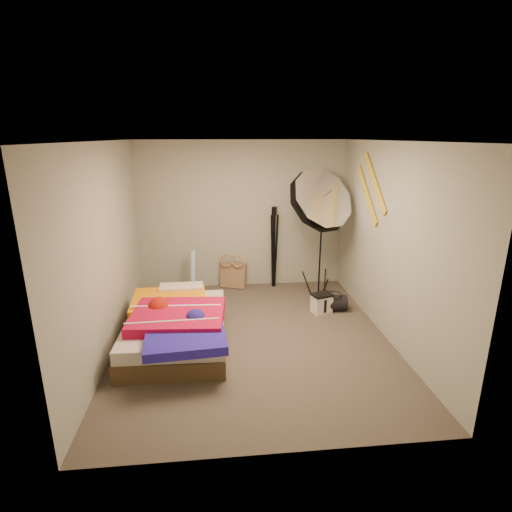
{
  "coord_description": "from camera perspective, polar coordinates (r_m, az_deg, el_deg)",
  "views": [
    {
      "loc": [
        -0.45,
        -4.69,
        2.56
      ],
      "look_at": [
        0.1,
        0.6,
        0.95
      ],
      "focal_mm": 28.0,
      "sensor_mm": 36.0,
      "label": 1
    }
  ],
  "objects": [
    {
      "name": "camera_case",
      "position": [
        6.11,
        9.35,
        -6.77
      ],
      "size": [
        0.32,
        0.27,
        0.28
      ],
      "primitive_type": "cube",
      "rotation": [
        0.0,
        0.0,
        0.3
      ],
      "color": "silver",
      "rests_on": "floor"
    },
    {
      "name": "tote_bag",
      "position": [
        7.0,
        -3.24,
        -2.71
      ],
      "size": [
        0.48,
        0.33,
        0.46
      ],
      "primitive_type": "cube",
      "rotation": [
        -0.14,
        0.0,
        -0.34
      ],
      "color": "#9C7A58",
      "rests_on": "floor"
    },
    {
      "name": "ceiling",
      "position": [
        4.71,
        -0.48,
        16.11
      ],
      "size": [
        4.0,
        4.0,
        0.0
      ],
      "primitive_type": "plane",
      "rotation": [
        3.14,
        0.0,
        0.0
      ],
      "color": "silver",
      "rests_on": "wall_back"
    },
    {
      "name": "camera_tripod",
      "position": [
        6.85,
        2.59,
        2.05
      ],
      "size": [
        0.1,
        0.1,
        1.42
      ],
      "color": "black",
      "rests_on": "floor"
    },
    {
      "name": "wall_right",
      "position": [
        5.34,
        18.59,
        1.76
      ],
      "size": [
        0.0,
        4.0,
        4.0
      ],
      "primitive_type": "plane",
      "rotation": [
        1.57,
        0.0,
        -1.57
      ],
      "color": "#9A9D8F",
      "rests_on": "floor"
    },
    {
      "name": "wall_stripe_lower",
      "position": [
        6.01,
        15.57,
        8.48
      ],
      "size": [
        0.02,
        0.91,
        0.78
      ],
      "primitive_type": "cube",
      "rotation": [
        0.7,
        0.0,
        0.0
      ],
      "color": "gold",
      "rests_on": "wall_right"
    },
    {
      "name": "wrapping_roll",
      "position": [
        6.73,
        -9.03,
        -2.36
      ],
      "size": [
        0.12,
        0.23,
        0.75
      ],
      "primitive_type": "cylinder",
      "rotation": [
        -0.17,
        0.0,
        -0.19
      ],
      "color": "#62A6D3",
      "rests_on": "floor"
    },
    {
      "name": "wall_back",
      "position": [
        6.83,
        -2.06,
        5.77
      ],
      "size": [
        3.5,
        0.0,
        3.5
      ],
      "primitive_type": "plane",
      "rotation": [
        1.57,
        0.0,
        0.0
      ],
      "color": "#9A9D8F",
      "rests_on": "floor"
    },
    {
      "name": "wall_front",
      "position": [
        3.03,
        3.24,
        -8.82
      ],
      "size": [
        3.5,
        0.0,
        3.5
      ],
      "primitive_type": "plane",
      "rotation": [
        -1.57,
        0.0,
        0.0
      ],
      "color": "#9A9D8F",
      "rests_on": "floor"
    },
    {
      "name": "wall_stripe_upper",
      "position": [
        5.75,
        16.63,
        10.07
      ],
      "size": [
        0.02,
        0.91,
        0.78
      ],
      "primitive_type": "cube",
      "rotation": [
        0.7,
        0.0,
        0.0
      ],
      "color": "gold",
      "rests_on": "wall_right"
    },
    {
      "name": "wall_left",
      "position": [
        5.04,
        -20.66,
        0.67
      ],
      "size": [
        0.0,
        4.0,
        4.0
      ],
      "primitive_type": "plane",
      "rotation": [
        1.57,
        0.0,
        1.57
      ],
      "color": "#9A9D8F",
      "rests_on": "floor"
    },
    {
      "name": "duffel_bag",
      "position": [
        6.21,
        10.93,
        -6.59
      ],
      "size": [
        0.42,
        0.27,
        0.25
      ],
      "primitive_type": "cylinder",
      "rotation": [
        0.0,
        1.57,
        -0.05
      ],
      "color": "black",
      "rests_on": "floor"
    },
    {
      "name": "floor",
      "position": [
        5.36,
        -0.41,
        -11.67
      ],
      "size": [
        4.0,
        4.0,
        0.0
      ],
      "primitive_type": "plane",
      "color": "#50483E",
      "rests_on": "ground"
    },
    {
      "name": "photo_umbrella",
      "position": [
        6.23,
        8.91,
        7.64
      ],
      "size": [
        1.14,
        1.08,
        2.21
      ],
      "color": "black",
      "rests_on": "floor"
    },
    {
      "name": "bed",
      "position": [
        5.21,
        -11.23,
        -9.72
      ],
      "size": [
        1.26,
        1.93,
        0.51
      ],
      "color": "#4F3B24",
      "rests_on": "floor"
    }
  ]
}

